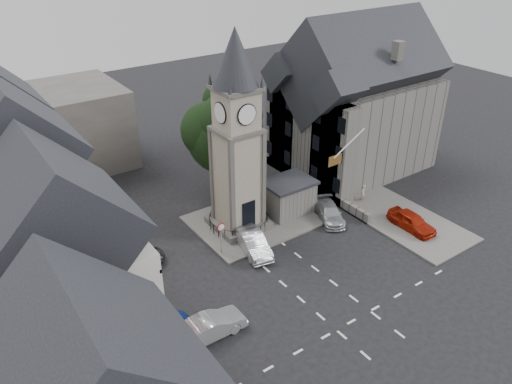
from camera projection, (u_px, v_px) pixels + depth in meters
ground at (299, 276)px, 36.00m from camera, size 120.00×120.00×0.00m
pavement_west at (102, 296)px, 34.00m from camera, size 6.00×30.00×0.14m
pavement_east at (343, 186)px, 47.70m from camera, size 6.00×26.00×0.14m
central_island at (253, 220)px, 42.44m from camera, size 10.00×8.00×0.16m
road_markings at (354, 320)px, 32.06m from camera, size 20.00×8.00×0.01m
clock_tower at (237, 137)px, 37.76m from camera, size 4.86×4.86×16.25m
stone_shelter at (288, 197)px, 43.01m from camera, size 4.30×3.30×3.08m
town_tree at (225, 125)px, 42.90m from camera, size 7.20×7.20×10.80m
warning_sign_post at (221, 232)px, 37.30m from camera, size 0.70×0.19×2.85m
terrace_pink at (0, 168)px, 36.48m from camera, size 8.10×7.60×12.80m
terrace_cream at (27, 216)px, 30.76m from camera, size 8.10×7.60×12.80m
terrace_tudor at (67, 291)px, 25.23m from camera, size 8.10×7.60×12.00m
backdrop_west at (20, 138)px, 48.08m from camera, size 20.00×10.00×8.00m
east_building at (354, 109)px, 48.62m from camera, size 14.40×11.40×12.60m
east_boundary_wall at (308, 183)px, 47.54m from camera, size 0.40×16.00×0.90m
flagpole at (349, 143)px, 39.45m from camera, size 3.68×0.10×2.74m
car_west_blue at (160, 328)px, 30.53m from camera, size 4.12×1.81×1.38m
car_west_silver at (211, 326)px, 30.56m from camera, size 4.58×1.61×1.51m
car_west_grey at (134, 259)px, 36.78m from camera, size 4.87×3.10×1.25m
car_island_silver at (253, 242)px, 38.34m from camera, size 2.61×4.97×1.56m
car_island_east at (330, 213)px, 42.41m from camera, size 3.54×4.75×1.28m
car_east_red at (412, 221)px, 41.04m from camera, size 1.85×4.38×1.48m
pedestrian at (363, 193)px, 44.98m from camera, size 0.69×0.55×1.67m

